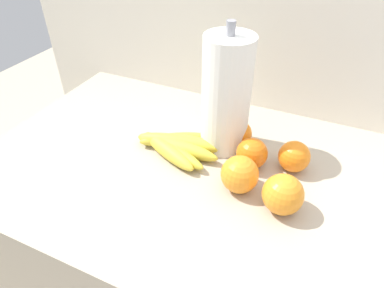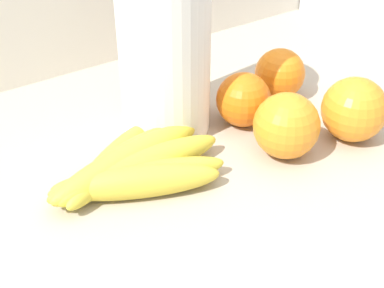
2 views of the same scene
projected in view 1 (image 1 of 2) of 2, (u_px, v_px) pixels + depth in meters
The scene contains 8 objects.
wall_back at pixel (308, 187), 1.11m from camera, with size 1.93×0.06×1.30m, color silver.
banana_bunch at pixel (174, 145), 0.81m from camera, with size 0.22×0.17×0.04m.
orange_back_left at pixel (283, 194), 0.65m from camera, with size 0.08×0.08×0.08m, color orange.
orange_far_right at pixel (252, 153), 0.76m from camera, with size 0.07×0.07×0.07m, color orange.
orange_front at pixel (240, 174), 0.69m from camera, with size 0.08×0.08×0.08m, color orange.
orange_right at pixel (294, 156), 0.75m from camera, with size 0.07×0.07×0.07m, color orange.
orange_center at pixel (238, 134), 0.82m from camera, with size 0.07×0.07×0.07m, color orange.
paper_towel_roll at pixel (226, 95), 0.76m from camera, with size 0.11×0.11×0.31m.
Camera 1 is at (-0.02, -0.53, 1.44)m, focal length 31.34 mm.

